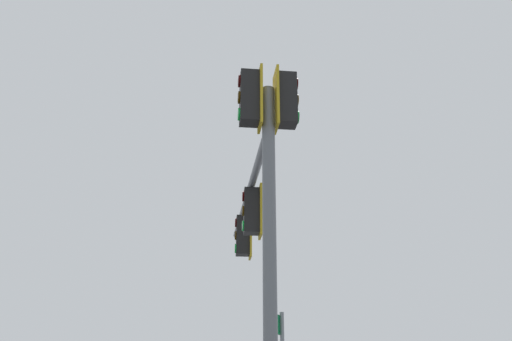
% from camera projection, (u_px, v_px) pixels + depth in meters
% --- Properties ---
extents(signal_mast_assembly, '(1.07, 6.63, 6.80)m').
position_uv_depth(signal_mast_assembly, '(258.00, 207.00, 9.21)').
color(signal_mast_assembly, slate).
rests_on(signal_mast_assembly, ground).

